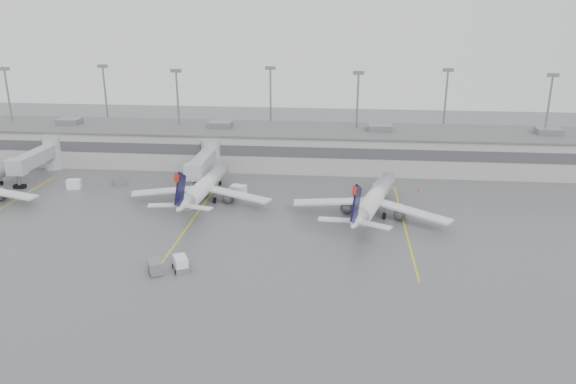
{
  "coord_description": "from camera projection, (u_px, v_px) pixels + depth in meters",
  "views": [
    {
      "loc": [
        7.01,
        -62.46,
        34.27
      ],
      "look_at": [
        -1.59,
        24.0,
        5.0
      ],
      "focal_mm": 35.0,
      "sensor_mm": 36.0,
      "label": 1
    }
  ],
  "objects": [
    {
      "name": "gse_uld_a",
      "position": [
        74.0,
        184.0,
        109.14
      ],
      "size": [
        2.82,
        2.14,
        1.8
      ],
      "primitive_type": "cube",
      "rotation": [
        0.0,
        0.0,
        0.19
      ],
      "color": "white",
      "rests_on": "ground"
    },
    {
      "name": "cone_a",
      "position": [
        38.0,
        181.0,
        112.68
      ],
      "size": [
        0.39,
        0.39,
        0.61
      ],
      "primitive_type": "cone",
      "color": "#FF4905",
      "rests_on": "ground"
    },
    {
      "name": "jet_mid_left",
      "position": [
        204.0,
        186.0,
        101.34
      ],
      "size": [
        25.8,
        29.0,
        9.38
      ],
      "rotation": [
        0.0,
        0.0,
        -0.07
      ],
      "color": "silver",
      "rests_on": "ground"
    },
    {
      "name": "baggage_tug",
      "position": [
        181.0,
        265.0,
        75.71
      ],
      "size": [
        3.03,
        3.55,
        1.96
      ],
      "rotation": [
        0.0,
        0.0,
        0.47
      ],
      "color": "white",
      "rests_on": "ground"
    },
    {
      "name": "cone_c",
      "position": [
        419.0,
        190.0,
        107.31
      ],
      "size": [
        0.4,
        0.4,
        0.64
      ],
      "primitive_type": "cone",
      "color": "#FF4905",
      "rests_on": "ground"
    },
    {
      "name": "ground",
      "position": [
        282.0,
        291.0,
        70.5
      ],
      "size": [
        260.0,
        260.0,
        0.0
      ],
      "primitive_type": "plane",
      "color": "#57575A",
      "rests_on": "ground"
    },
    {
      "name": "light_masts",
      "position": [
        312.0,
        107.0,
        126.78
      ],
      "size": [
        142.4,
        8.0,
        20.6
      ],
      "color": "gray",
      "rests_on": "ground"
    },
    {
      "name": "gse_loader",
      "position": [
        119.0,
        180.0,
        111.47
      ],
      "size": [
        2.89,
        3.52,
        1.89
      ],
      "primitive_type": "cube",
      "rotation": [
        0.0,
        0.0,
        0.38
      ],
      "color": "slate",
      "rests_on": "ground"
    },
    {
      "name": "jet_bridge_left",
      "position": [
        43.0,
        156.0,
        117.58
      ],
      "size": [
        4.0,
        17.2,
        7.0
      ],
      "color": "#9EA0A3",
      "rests_on": "ground"
    },
    {
      "name": "jet_mid_right",
      "position": [
        373.0,
        199.0,
        94.19
      ],
      "size": [
        25.9,
        29.43,
        9.73
      ],
      "rotation": [
        0.0,
        0.0,
        -0.26
      ],
      "color": "silver",
      "rests_on": "ground"
    },
    {
      "name": "gse_uld_c",
      "position": [
        379.0,
        188.0,
        107.12
      ],
      "size": [
        2.22,
        1.53,
        1.53
      ],
      "primitive_type": "cube",
      "rotation": [
        0.0,
        0.0,
        -0.04
      ],
      "color": "white",
      "rests_on": "ground"
    },
    {
      "name": "stand_markings",
      "position": [
        298.0,
        221.0,
        93.13
      ],
      "size": [
        105.25,
        40.0,
        0.01
      ],
      "color": "yellow",
      "rests_on": "ground"
    },
    {
      "name": "terminal",
      "position": [
        310.0,
        147.0,
        123.84
      ],
      "size": [
        152.0,
        17.0,
        9.45
      ],
      "color": "#A0A09B",
      "rests_on": "ground"
    },
    {
      "name": "baggage_cart",
      "position": [
        155.0,
        267.0,
        74.83
      ],
      "size": [
        2.64,
        3.15,
        1.76
      ],
      "rotation": [
        0.0,
        0.0,
        0.47
      ],
      "color": "slate",
      "rests_on": "ground"
    },
    {
      "name": "jet_bridge_right",
      "position": [
        206.0,
        161.0,
        114.3
      ],
      "size": [
        4.0,
        17.2,
        7.0
      ],
      "color": "#9EA0A3",
      "rests_on": "ground"
    },
    {
      "name": "gse_uld_b",
      "position": [
        238.0,
        190.0,
        105.16
      ],
      "size": [
        3.14,
        2.48,
        1.95
      ],
      "primitive_type": "cube",
      "rotation": [
        0.0,
        0.0,
        -0.26
      ],
      "color": "white",
      "rests_on": "ground"
    },
    {
      "name": "cone_b",
      "position": [
        188.0,
        193.0,
        105.46
      ],
      "size": [
        0.47,
        0.47,
        0.74
      ],
      "primitive_type": "cone",
      "color": "#FF4905",
      "rests_on": "ground"
    }
  ]
}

